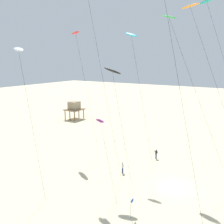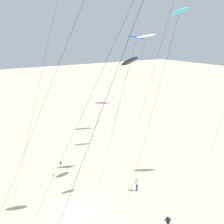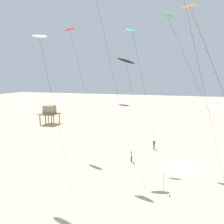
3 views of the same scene
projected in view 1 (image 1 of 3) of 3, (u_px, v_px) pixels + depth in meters
The scene contains 14 objects.
ground_plane at pixel (175, 187), 30.86m from camera, with size 260.00×260.00×0.00m, color beige.
kite_white at pixel (19, 51), 27.72m from camera, with size 2.27×6.06×17.91m.
kite_black at pixel (112, 72), 30.02m from camera, with size 1.62×5.01×15.49m.
kite_green at pixel (170, 19), 32.40m from camera, with size 3.89×11.67×22.59m.
kite_magenta at pixel (100, 122), 27.08m from camera, with size 1.61×3.87×9.50m.
kite_orange at pixel (191, 10), 29.20m from camera, with size 3.53×10.98×23.02m.
kite_teal at pixel (208, 4), 36.10m from camera, with size 3.73×10.88×25.46m.
kite_cyan at pixel (132, 37), 34.73m from camera, with size 1.97×6.01×20.47m.
kite_purple at pixel (89, 1), 32.52m from camera, with size 2.92×8.14×25.11m.
kite_red at pixel (76, 34), 41.23m from camera, with size 2.82×7.61×21.19m.
kite_flyer_nearest at pixel (123, 167), 34.59m from camera, with size 0.67×0.65×1.67m.
kite_flyer_middle at pixel (156, 154), 39.65m from camera, with size 0.57×0.55×1.67m.
stilt_house at pixel (74, 107), 66.72m from camera, with size 4.88×4.40×5.04m.
marker_flag at pixel (132, 205), 24.48m from camera, with size 0.56×0.05×2.10m.
Camera 1 is at (-28.22, -7.92, 16.03)m, focal length 37.95 mm.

